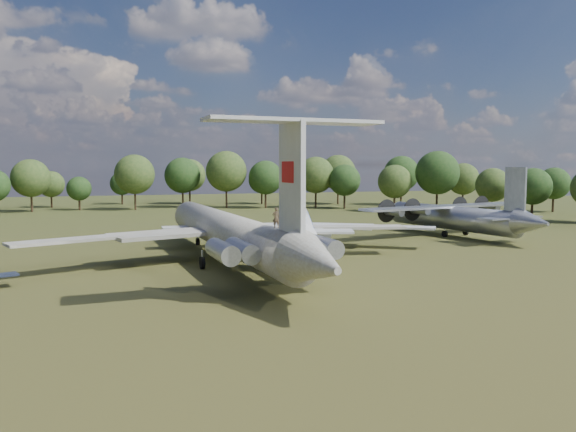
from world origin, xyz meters
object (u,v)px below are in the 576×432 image
object	(u,v)px
il62_airliner	(227,238)
tu104_jet	(299,230)
an12_transport	(451,221)
person_on_il62	(276,218)

from	to	relation	value
il62_airliner	tu104_jet	world-z (taller)	il62_airliner
tu104_jet	an12_transport	bearing A→B (deg)	28.61
an12_transport	person_on_il62	distance (m)	48.56
il62_airliner	tu104_jet	distance (m)	14.67
il62_airliner	tu104_jet	bearing A→B (deg)	33.97
il62_airliner	tu104_jet	xyz separation A→B (m)	(11.54, 9.04, -0.45)
il62_airliner	an12_transport	size ratio (longest dim) A/B	1.64
il62_airliner	person_on_il62	size ratio (longest dim) A/B	32.65
tu104_jet	an12_transport	world-z (taller)	tu104_jet
an12_transport	person_on_il62	size ratio (longest dim) A/B	19.93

